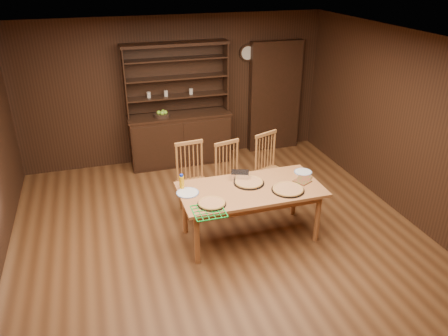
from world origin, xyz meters
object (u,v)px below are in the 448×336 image
object	(u,v)px
chair_left	(192,176)
juice_bottle	(182,182)
dining_table	(251,194)
chair_center	(230,174)
chair_right	(269,165)
china_hutch	(180,132)

from	to	relation	value
chair_left	juice_bottle	world-z (taller)	chair_left
dining_table	chair_center	distance (m)	0.86
dining_table	chair_right	world-z (taller)	chair_right
china_hutch	chair_left	bearing A→B (deg)	-96.01
china_hutch	chair_right	world-z (taller)	china_hutch
china_hutch	juice_bottle	world-z (taller)	china_hutch
chair_left	chair_center	size ratio (longest dim) A/B	1.04
china_hutch	chair_left	distance (m)	1.76
chair_center	chair_right	size ratio (longest dim) A/B	0.97
china_hutch	juice_bottle	xyz separation A→B (m)	(-0.47, -2.42, 0.25)
chair_center	juice_bottle	bearing A→B (deg)	-157.86
chair_center	juice_bottle	distance (m)	1.09
chair_center	chair_right	world-z (taller)	chair_right
china_hutch	chair_left	size ratio (longest dim) A/B	2.01
dining_table	chair_center	world-z (taller)	chair_center
chair_right	chair_left	bearing A→B (deg)	159.13
chair_center	china_hutch	bearing A→B (deg)	88.37
china_hutch	dining_table	bearing A→B (deg)	-81.61
chair_left	juice_bottle	bearing A→B (deg)	-117.63
dining_table	chair_left	size ratio (longest dim) A/B	1.72
china_hutch	chair_right	size ratio (longest dim) A/B	2.02
dining_table	chair_left	world-z (taller)	chair_left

